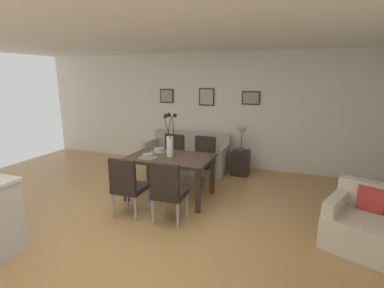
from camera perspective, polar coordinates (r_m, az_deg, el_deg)
ground_plane at (r=4.17m, az=-9.04°, el=-16.36°), size 9.00×9.00×0.00m
back_wall_panel at (r=6.69m, az=4.14°, el=6.76°), size 9.00×0.10×2.60m
ceiling_panel at (r=4.03m, az=-7.55°, el=21.57°), size 9.00×7.20×0.08m
dining_table at (r=4.87m, az=-4.40°, el=-3.49°), size 1.40×0.93×0.74m
dining_chair_near_left at (r=4.34m, az=-12.85°, el=-7.86°), size 0.44×0.44×0.92m
dining_chair_near_right at (r=5.78m, az=-3.98°, el=-2.23°), size 0.46×0.46×0.92m
dining_chair_far_left at (r=4.06m, az=-4.87°, el=-9.09°), size 0.45×0.45×0.92m
dining_chair_far_right at (r=5.57m, az=2.21°, el=-2.80°), size 0.47×0.47×0.92m
centerpiece_vase at (r=4.78m, az=-4.46°, el=0.79°), size 0.21×0.23×0.73m
placemat_near_left at (r=4.80m, az=-8.87°, el=-2.71°), size 0.32×0.32×0.01m
bowl_near_left at (r=4.79m, az=-8.89°, el=-2.28°), size 0.17×0.17×0.07m
placemat_near_right at (r=5.16m, az=-6.66°, el=-1.53°), size 0.32×0.32×0.01m
bowl_near_right at (r=5.15m, az=-6.67°, el=-1.13°), size 0.17×0.17×0.07m
sofa at (r=6.50m, az=-0.93°, el=-2.57°), size 1.85×0.84×0.80m
side_table at (r=6.20m, az=9.72°, el=-3.75°), size 0.36×0.36×0.52m
table_lamp at (r=6.05m, az=9.95°, el=2.00°), size 0.22×0.22×0.51m
armchair at (r=4.21m, az=31.31°, el=-13.55°), size 1.05×1.05×0.75m
framed_picture_left at (r=7.00m, az=-5.09°, el=9.57°), size 0.35×0.03×0.33m
framed_picture_center at (r=6.63m, az=2.96°, el=9.41°), size 0.36×0.03×0.39m
framed_picture_right at (r=6.41m, az=11.74°, el=9.03°), size 0.39×0.03×0.29m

